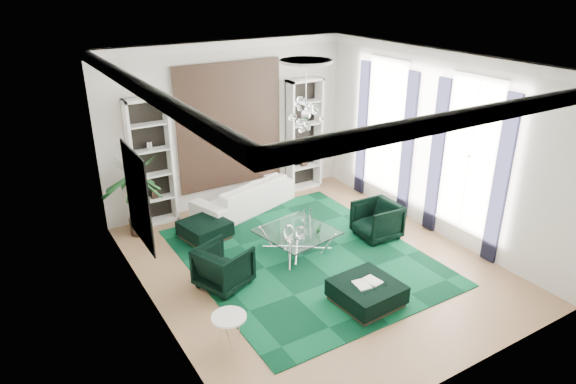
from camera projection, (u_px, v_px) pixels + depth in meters
floor at (312, 264)px, 9.84m from camera, size 6.00×7.00×0.02m
ceiling at (316, 61)px, 8.34m from camera, size 6.00×7.00×0.02m
wall_back at (229, 125)px, 11.85m from camera, size 6.00×0.02×3.80m
wall_front at (473, 257)px, 6.34m from camera, size 6.00×0.02×3.80m
wall_left at (147, 208)px, 7.65m from camera, size 0.02×7.00×3.80m
wall_right at (435, 144)px, 10.54m from camera, size 0.02×7.00×3.80m
crown_molding at (316, 68)px, 8.38m from camera, size 6.00×7.00×0.18m
ceiling_medallion at (306, 61)px, 8.59m from camera, size 0.90×0.90×0.05m
tapestry at (230, 125)px, 11.81m from camera, size 2.50×0.06×2.80m
shelving_left at (151, 163)px, 10.95m from camera, size 0.90×0.38×2.80m
shelving_right at (304, 135)px, 12.82m from camera, size 0.90×0.38×2.80m
painting at (138, 197)px, 8.16m from camera, size 0.04×1.30×1.60m
window_near at (470, 156)px, 9.82m from camera, size 0.03×1.10×2.90m
curtain_near_a at (501, 182)px, 9.29m from camera, size 0.07×0.30×3.25m
curtain_near_b at (436, 157)px, 10.51m from camera, size 0.07×0.30×3.25m
window_far at (386, 127)px, 11.70m from camera, size 0.03×1.10×2.90m
curtain_far_a at (408, 146)px, 11.17m from camera, size 0.07×0.30×3.25m
curtain_far_b at (362, 129)px, 12.40m from camera, size 0.07×0.30×3.25m
rug at (304, 256)px, 10.07m from camera, size 4.20×5.00×0.02m
sofa at (244, 195)px, 11.93m from camera, size 2.69×1.70×0.73m
armchair_left at (224, 266)px, 9.01m from camera, size 1.09×1.08×0.77m
armchair_right at (377, 220)px, 10.68m from camera, size 0.90×0.87×0.77m
coffee_table at (297, 241)px, 10.18m from camera, size 1.53×1.53×0.45m
ottoman_side at (205, 230)px, 10.69m from camera, size 1.04×1.04×0.39m
ottoman_front at (366, 293)px, 8.57m from camera, size 1.06×1.06×0.40m
book at (367, 282)px, 8.48m from camera, size 0.46×0.31×0.03m
side_table at (230, 331)px, 7.60m from camera, size 0.55×0.55×0.50m
palm at (134, 185)px, 10.54m from camera, size 1.76×1.76×2.22m
chandelier at (306, 115)px, 8.95m from camera, size 0.87×0.87×0.64m
table_plant at (319, 228)px, 9.99m from camera, size 0.13×0.10×0.22m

